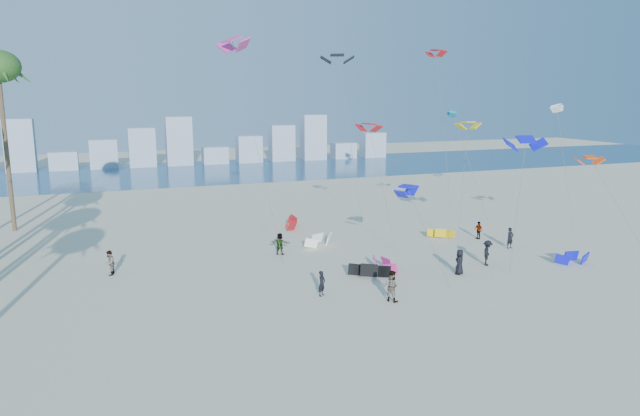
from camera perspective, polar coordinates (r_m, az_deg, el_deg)
name	(u,v)px	position (r m, az deg, el deg)	size (l,w,h in m)	color
ground	(383,379)	(26.74, 6.20, -16.37)	(220.00, 220.00, 0.00)	beige
ocean	(179,173)	(94.54, -13.70, 3.40)	(220.00, 220.00, 0.00)	navy
kitesurfer_near	(322,283)	(36.14, 0.18, -7.43)	(0.58, 0.38, 1.60)	black
kitesurfer_mid	(392,286)	(35.47, 7.05, -7.61)	(0.93, 0.73, 1.92)	gray
kitesurfers_far	(373,250)	(43.50, 5.28, -4.12)	(31.27, 10.36, 1.87)	black
grounded_kites	(373,245)	(46.47, 5.24, -3.66)	(19.04, 20.56, 1.03)	black
flying_kites	(418,97)	(50.75, 9.59, 10.71)	(34.62, 25.98, 17.31)	#0D10E5
distant_skyline	(164,148)	(103.97, -15.10, 5.73)	(85.00, 3.00, 8.40)	#9EADBF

